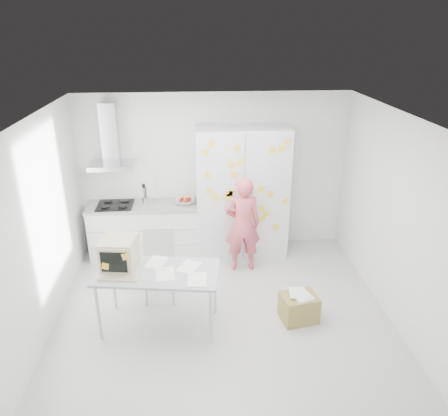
{
  "coord_description": "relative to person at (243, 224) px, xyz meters",
  "views": [
    {
      "loc": [
        -0.35,
        -5.07,
        3.69
      ],
      "look_at": [
        0.09,
        0.79,
        1.2
      ],
      "focal_mm": 35.0,
      "sensor_mm": 36.0,
      "label": 1
    }
  ],
  "objects": [
    {
      "name": "person",
      "position": [
        0.0,
        0.0,
        0.0
      ],
      "size": [
        0.59,
        0.4,
        1.57
      ],
      "primitive_type": "imported",
      "rotation": [
        0.0,
        0.0,
        3.18
      ],
      "color": "#DA5460",
      "rests_on": "ground"
    },
    {
      "name": "desk",
      "position": [
        -1.54,
        -1.3,
        0.14
      ],
      "size": [
        1.62,
        0.97,
        1.22
      ],
      "rotation": [
        0.0,
        0.0,
        -0.14
      ],
      "color": "#A8AEB3",
      "rests_on": "ground"
    },
    {
      "name": "floor",
      "position": [
        -0.4,
        -1.1,
        -0.79
      ],
      "size": [
        4.5,
        4.0,
        0.02
      ],
      "primitive_type": "cube",
      "color": "silver",
      "rests_on": "ground"
    },
    {
      "name": "chair",
      "position": [
        -1.27,
        -0.67,
        -0.2
      ],
      "size": [
        0.47,
        0.47,
        1.03
      ],
      "rotation": [
        0.0,
        0.0,
        0.01
      ],
      "color": "#BBBBB9",
      "rests_on": "ground"
    },
    {
      "name": "counter_run",
      "position": [
        -1.6,
        0.6,
        -0.31
      ],
      "size": [
        1.84,
        0.63,
        1.28
      ],
      "color": "white",
      "rests_on": "ground"
    },
    {
      "name": "cardboard_box",
      "position": [
        0.61,
        -1.4,
        -0.59
      ],
      "size": [
        0.52,
        0.45,
        0.41
      ],
      "rotation": [
        0.0,
        0.0,
        0.18
      ],
      "color": "olive",
      "rests_on": "ground"
    },
    {
      "name": "walls",
      "position": [
        -0.4,
        -0.38,
        0.57
      ],
      "size": [
        4.52,
        4.01,
        2.7
      ],
      "color": "white",
      "rests_on": "ground"
    },
    {
      "name": "tall_cabinet",
      "position": [
        0.05,
        0.57,
        0.32
      ],
      "size": [
        1.5,
        0.68,
        2.2
      ],
      "color": "silver",
      "rests_on": "ground"
    },
    {
      "name": "range_hood",
      "position": [
        -2.05,
        0.74,
        1.17
      ],
      "size": [
        0.7,
        0.48,
        1.01
      ],
      "color": "silver",
      "rests_on": "walls"
    },
    {
      "name": "ceiling",
      "position": [
        -0.4,
        -1.1,
        1.92
      ],
      "size": [
        4.5,
        4.0,
        0.02
      ],
      "primitive_type": "cube",
      "color": "white",
      "rests_on": "walls"
    }
  ]
}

